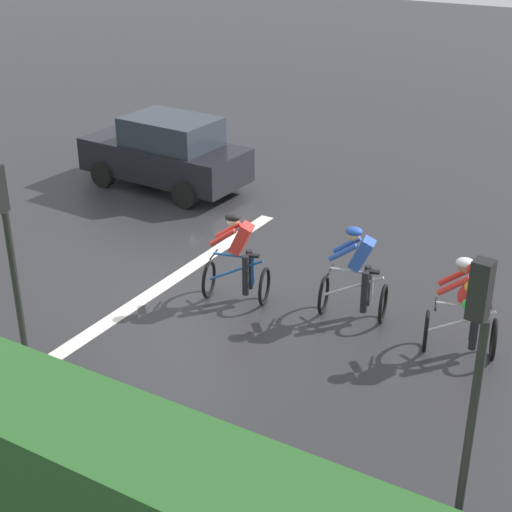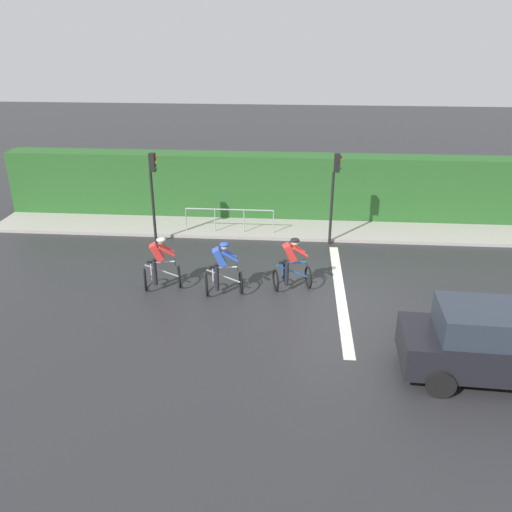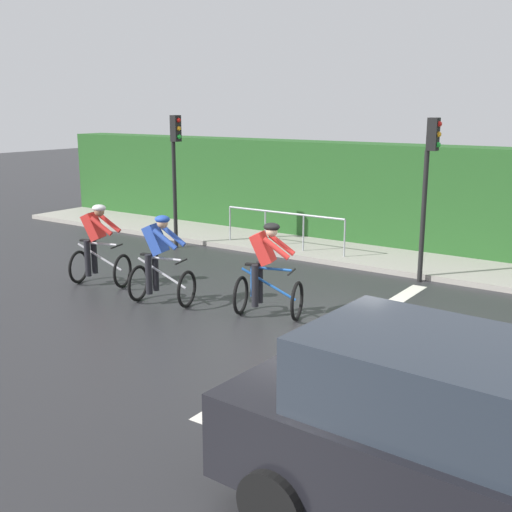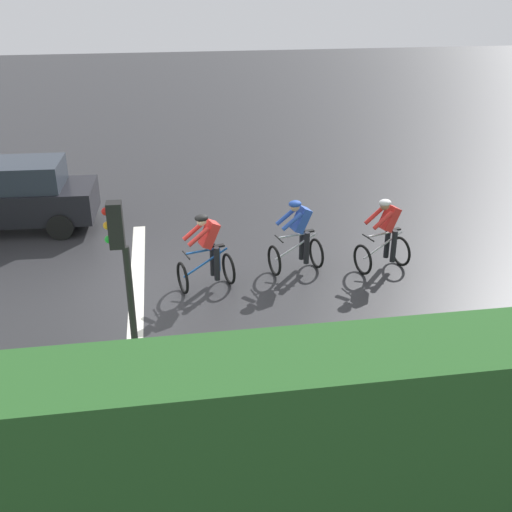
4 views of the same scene
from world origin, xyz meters
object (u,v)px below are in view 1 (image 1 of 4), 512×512
Objects in this scene: cyclist_lead at (465,310)px; pedestrian_railing_kerbside at (215,447)px; traffic_light_near_crossing at (7,244)px; traffic_light_far_junction at (475,359)px; cyclist_mid at (238,260)px; car_black at (166,153)px; cyclist_second at (357,276)px.

cyclist_lead reaches higher than pedestrian_railing_kerbside.
traffic_light_near_crossing is 6.37m from traffic_light_far_junction.
cyclist_lead and cyclist_mid have the same top height.
car_black is 1.25× the size of traffic_light_far_junction.
pedestrian_railing_kerbside is at bearing 28.88° from cyclist_mid.
cyclist_lead is 1.92m from cyclist_second.
traffic_light_near_crossing is (4.20, -3.43, 1.43)m from cyclist_second.
traffic_light_near_crossing reaches higher than cyclist_mid.
traffic_light_near_crossing is 0.99× the size of pedestrian_railing_kerbside.
cyclist_mid is at bearing 48.50° from car_black.
traffic_light_far_junction is at bearing 52.43° from car_black.
cyclist_lead is 9.26m from car_black.
traffic_light_far_junction is at bearing 93.86° from traffic_light_near_crossing.
cyclist_mid is 0.50× the size of traffic_light_near_crossing.
traffic_light_near_crossing is at bearing -99.82° from pedestrian_railing_kerbside.
car_black is 1.25× the size of traffic_light_near_crossing.
traffic_light_near_crossing is at bearing 22.08° from car_black.
pedestrian_railing_kerbside is (4.86, 0.39, -0.01)m from cyclist_second.
traffic_light_far_junction reaches higher than cyclist_lead.
pedestrian_railing_kerbside is (8.39, 6.96, -0.09)m from car_black.
cyclist_lead is at bearing 161.91° from pedestrian_railing_kerbside.
cyclist_second is at bearing 61.72° from car_black.
traffic_light_far_junction is at bearing 37.83° from cyclist_second.
cyclist_second is 4.98m from traffic_light_far_junction.
pedestrian_railing_kerbside is at bearing 4.60° from cyclist_second.
cyclist_lead is 1.00× the size of cyclist_mid.
pedestrian_railing_kerbside is (0.66, 3.82, -1.44)m from traffic_light_near_crossing.
traffic_light_near_crossing is at bearing -39.24° from cyclist_second.
car_black is 10.90m from pedestrian_railing_kerbside.
cyclist_mid is (0.49, -2.02, 0.00)m from cyclist_second.
traffic_light_far_junction is at bearing 56.46° from cyclist_mid.
cyclist_second is at bearing -175.40° from pedestrian_railing_kerbside.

